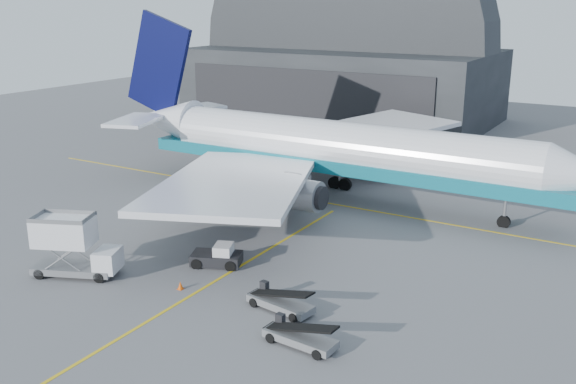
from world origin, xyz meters
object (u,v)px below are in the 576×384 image
Objects in this scene: catering_truck at (73,247)px; pushback_tug at (218,257)px; belt_loader_a at (280,302)px; belt_loader_b at (300,337)px; airliner at (325,148)px.

catering_truck reaches higher than pushback_tug.
belt_loader_b is at bearing -35.88° from belt_loader_a.
pushback_tug is 13.70m from belt_loader_b.
pushback_tug is at bearing 17.90° from catering_truck.
pushback_tug is 0.85× the size of belt_loader_a.
belt_loader_b reaches higher than pushback_tug.
belt_loader_b is (3.41, -3.31, -0.02)m from belt_loader_a.
pushback_tug is (8.13, 7.07, -1.59)m from catering_truck.
airliner reaches higher than pushback_tug.
airliner is at bearing 118.97° from belt_loader_b.
catering_truck is at bearing -176.65° from belt_loader_b.
catering_truck is 1.59× the size of pushback_tug.
belt_loader_a reaches higher than pushback_tug.
belt_loader_b is (11.56, -7.35, -0.09)m from pushback_tug.
airliner is 10.94× the size of belt_loader_b.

